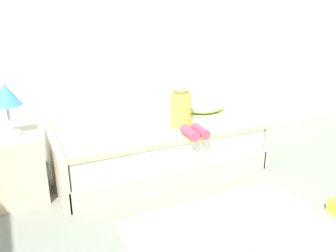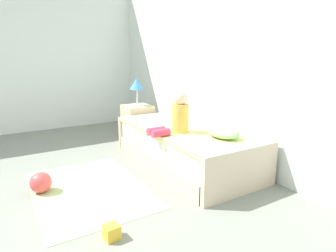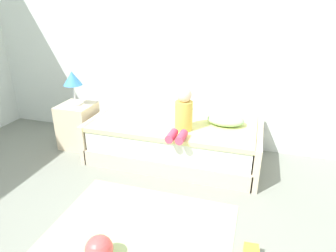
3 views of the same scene
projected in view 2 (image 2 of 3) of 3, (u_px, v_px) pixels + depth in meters
The scene contains 11 objects.
ground_plane at pixel (20, 236), 2.23m from camera, with size 9.20×9.20×0.00m, color gray.
wall_rear at pixel (260, 51), 3.19m from camera, with size 7.20×0.10×2.90m, color silver.
wall_left at pixel (6, 54), 4.98m from camera, with size 0.10×5.60×2.90m, color silver.
bed at pixel (184, 146), 3.69m from camera, with size 2.11×1.00×0.50m.
nightstand at pixel (138, 123), 4.79m from camera, with size 0.44×0.44×0.60m, color beige.
table_lamp at pixel (137, 85), 4.64m from camera, with size 0.24×0.24×0.45m.
child_figure at pixel (177, 116), 3.33m from camera, with size 0.20×0.51×0.50m.
pillow at pixel (223, 132), 3.16m from camera, with size 0.44×0.30×0.13m, color #99CC8C.
toy_ball at pixel (41, 182), 2.93m from camera, with size 0.22×0.22×0.22m, color #E54C4C.
area_rug at pixel (89, 189), 3.02m from camera, with size 1.60×1.10×0.01m, color #B2D189.
toy_block at pixel (112, 232), 2.18m from camera, with size 0.11×0.11×0.11m, color yellow.
Camera 2 is at (2.28, -0.01, 1.37)m, focal length 30.08 mm.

